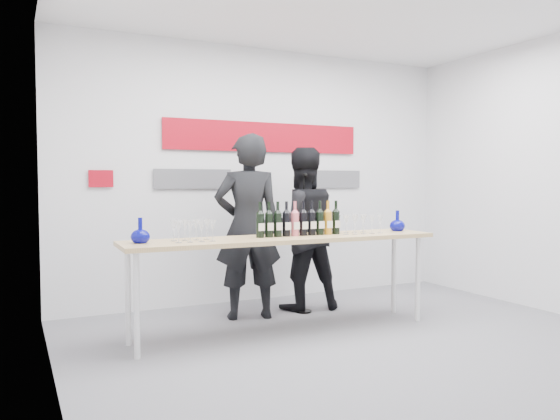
% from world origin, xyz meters
% --- Properties ---
extents(ground, '(5.00, 5.00, 0.00)m').
position_xyz_m(ground, '(0.00, 0.00, 0.00)').
color(ground, slate).
rests_on(ground, ground).
extents(back_wall, '(5.00, 0.04, 3.00)m').
position_xyz_m(back_wall, '(0.00, 2.00, 1.50)').
color(back_wall, silver).
rests_on(back_wall, ground).
extents(signage, '(3.38, 0.02, 0.79)m').
position_xyz_m(signage, '(-0.06, 1.97, 1.81)').
color(signage, '#A50716').
rests_on(signage, back_wall).
extents(tasting_table, '(3.03, 0.66, 0.90)m').
position_xyz_m(tasting_table, '(-0.46, 0.55, 0.84)').
color(tasting_table, tan).
rests_on(tasting_table, ground).
extents(wine_bottles, '(0.89, 0.09, 0.33)m').
position_xyz_m(wine_bottles, '(-0.30, 0.57, 1.07)').
color(wine_bottles, black).
rests_on(wine_bottles, tasting_table).
extents(decanter_left, '(0.16, 0.16, 0.21)m').
position_xyz_m(decanter_left, '(-1.78, 0.62, 1.01)').
color(decanter_left, '#06097C').
rests_on(decanter_left, tasting_table).
extents(decanter_right, '(0.16, 0.16, 0.21)m').
position_xyz_m(decanter_right, '(0.87, 0.57, 1.01)').
color(decanter_right, '#06097C').
rests_on(decanter_right, tasting_table).
extents(glasses_left, '(0.37, 0.23, 0.18)m').
position_xyz_m(glasses_left, '(-1.34, 0.57, 1.00)').
color(glasses_left, silver).
rests_on(glasses_left, tasting_table).
extents(glasses_right, '(0.46, 0.23, 0.18)m').
position_xyz_m(glasses_right, '(0.34, 0.53, 1.00)').
color(glasses_right, silver).
rests_on(glasses_right, tasting_table).
extents(presenter_left, '(0.78, 0.60, 1.91)m').
position_xyz_m(presenter_left, '(-0.56, 1.20, 0.95)').
color(presenter_left, black).
rests_on(presenter_left, ground).
extents(presenter_right, '(0.96, 0.80, 1.79)m').
position_xyz_m(presenter_right, '(0.13, 1.32, 0.90)').
color(presenter_right, black).
rests_on(presenter_right, ground).
extents(mic_stand, '(0.18, 0.18, 1.51)m').
position_xyz_m(mic_stand, '(0.08, 1.16, 0.46)').
color(mic_stand, black).
rests_on(mic_stand, ground).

